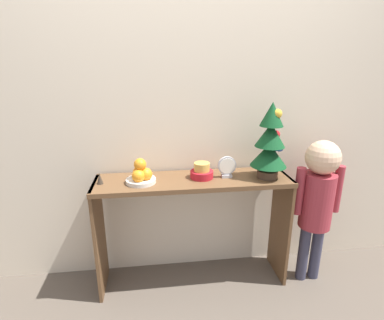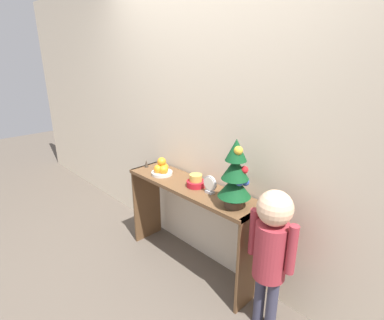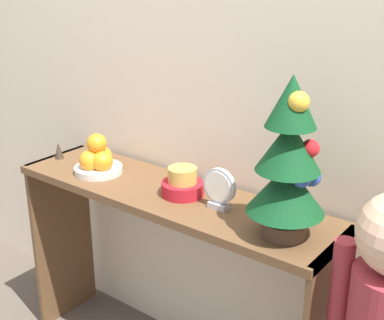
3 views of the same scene
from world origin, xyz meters
The scene contains 7 objects.
back_wall centered at (0.00, 0.38, 1.25)m, with size 7.00×0.05×2.50m, color beige.
console_table centered at (0.00, 0.17, 0.60)m, with size 1.26×0.34×0.77m.
mini_tree centered at (0.48, 0.13, 1.01)m, with size 0.23×0.23×0.49m.
fruit_bowl centered at (-0.33, 0.14, 0.83)m, with size 0.18×0.18×0.16m.
singing_bowl centered at (0.06, 0.18, 0.81)m, with size 0.15×0.15×0.10m.
desk_clock centered at (0.22, 0.17, 0.84)m, with size 0.12×0.04×0.14m.
figurine centered at (-0.58, 0.15, 0.81)m, with size 0.04×0.04×0.07m.
Camera 3 is at (1.12, -1.16, 1.54)m, focal length 50.00 mm.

